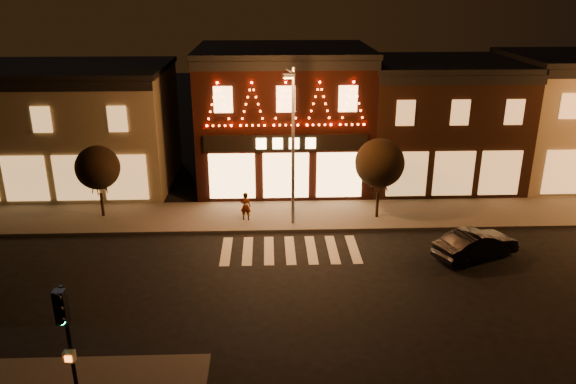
{
  "coord_description": "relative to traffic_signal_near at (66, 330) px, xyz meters",
  "views": [
    {
      "loc": [
        -0.99,
        -19.91,
        11.83
      ],
      "look_at": [
        -0.1,
        4.0,
        2.93
      ],
      "focal_mm": 35.18,
      "sensor_mm": 36.0,
      "label": 1
    }
  ],
  "objects": [
    {
      "name": "building_pulp",
      "position": [
        6.41,
        20.96,
        0.98
      ],
      "size": [
        10.2,
        8.34,
        8.3
      ],
      "color": "black",
      "rests_on": "ground"
    },
    {
      "name": "pedestrian",
      "position": [
        4.22,
        14.35,
        -2.27
      ],
      "size": [
        0.62,
        0.47,
        1.52
      ],
      "primitive_type": "imported",
      "rotation": [
        0.0,
        0.0,
        2.94
      ],
      "color": "gray",
      "rests_on": "sidewalk_far"
    },
    {
      "name": "traffic_signal_near",
      "position": [
        0.0,
        0.0,
        0.0
      ],
      "size": [
        0.31,
        0.44,
        4.3
      ],
      "rotation": [
        0.0,
        0.0,
        -0.06
      ],
      "color": "black",
      "rests_on": "sidewalk_near"
    },
    {
      "name": "building_right_a",
      "position": [
        15.91,
        20.97,
        0.58
      ],
      "size": [
        9.2,
        8.28,
        7.5
      ],
      "color": "#351D12",
      "rests_on": "ground"
    },
    {
      "name": "ground",
      "position": [
        6.41,
        6.98,
        -3.18
      ],
      "size": [
        120.0,
        120.0,
        0.0
      ],
      "primitive_type": "plane",
      "color": "black",
      "rests_on": "ground"
    },
    {
      "name": "dark_sedan",
      "position": [
        14.81,
        9.89,
        -2.52
      ],
      "size": [
        4.25,
        2.93,
        1.33
      ],
      "primitive_type": "imported",
      "rotation": [
        0.0,
        0.0,
        1.99
      ],
      "color": "black",
      "rests_on": "ground"
    },
    {
      "name": "streetlamp_mid",
      "position": [
        6.62,
        13.63,
        1.64
      ],
      "size": [
        0.66,
        1.83,
        7.97
      ],
      "rotation": [
        0.0,
        0.0,
        0.19
      ],
      "color": "#59595E",
      "rests_on": "sidewalk_far"
    },
    {
      "name": "tree_right",
      "position": [
        11.16,
        14.52,
        -0.06
      ],
      "size": [
        2.54,
        2.54,
        4.25
      ],
      "rotation": [
        0.0,
        0.0,
        0.17
      ],
      "color": "black",
      "rests_on": "sidewalk_far"
    },
    {
      "name": "sidewalk_far",
      "position": [
        8.41,
        14.98,
        -3.11
      ],
      "size": [
        44.0,
        4.0,
        0.15
      ],
      "primitive_type": "cube",
      "color": "#47423D",
      "rests_on": "ground"
    },
    {
      "name": "tree_left",
      "position": [
        -3.41,
        15.22,
        -0.35
      ],
      "size": [
        2.29,
        2.29,
        3.84
      ],
      "rotation": [
        0.0,
        0.0,
        -0.03
      ],
      "color": "black",
      "rests_on": "sidewalk_far"
    },
    {
      "name": "building_left",
      "position": [
        -6.59,
        20.97,
        0.48
      ],
      "size": [
        12.2,
        8.28,
        7.3
      ],
      "color": "#7F745A",
      "rests_on": "ground"
    }
  ]
}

